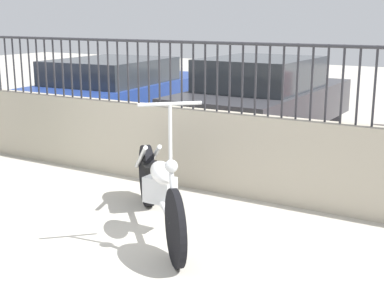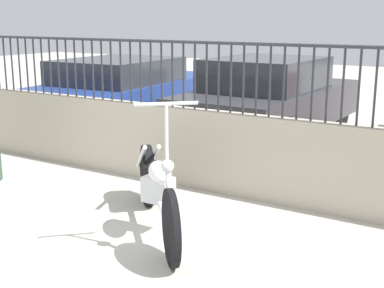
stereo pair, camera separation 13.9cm
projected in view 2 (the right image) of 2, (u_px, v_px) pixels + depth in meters
name	position (u px, v px, depth m)	size (l,w,h in m)	color
ground_plane	(13.00, 260.00, 4.48)	(40.00, 40.00, 0.00)	#B7B2A5
low_wall	(178.00, 146.00, 6.46)	(9.99, 0.18, 0.94)	#B2A893
fence_railing	(178.00, 64.00, 6.24)	(9.99, 0.04, 0.78)	#2D2D33
motorcycle_white	(156.00, 186.00, 5.12)	(1.59, 1.65, 1.34)	black
car_blue	(124.00, 91.00, 10.03)	(2.14, 4.58, 1.25)	black
car_dark_grey	(269.00, 98.00, 8.85)	(1.83, 4.03, 1.35)	black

